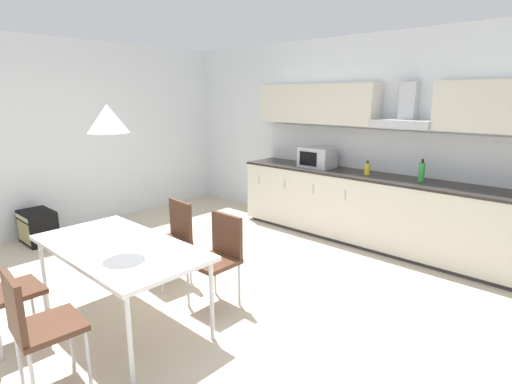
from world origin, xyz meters
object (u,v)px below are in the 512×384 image
Objects in this scene: bottle_yellow at (367,169)px; chair_near_right at (34,320)px; bottle_green at (422,172)px; chair_far_left at (173,234)px; chair_far_right at (219,251)px; pendant_lamp at (108,119)px; dining_table at (119,250)px; microwave at (317,158)px; guitar_amp at (38,227)px.

bottle_yellow is 0.21× the size of chair_near_right.
chair_near_right is (-0.89, -4.10, -0.52)m from bottle_green.
chair_far_right is (0.72, 0.00, 0.00)m from chair_far_left.
chair_near_right is (-0.01, -1.61, 0.00)m from chair_far_right.
chair_far_left is 1.76m from chair_near_right.
pendant_lamp is at bearing 114.03° from chair_near_right.
pendant_lamp is (-0.36, 0.80, 1.24)m from chair_near_right.
chair_far_right reaches higher than dining_table.
dining_table is 1.87× the size of chair_far_right.
chair_near_right is (0.59, -4.07, -0.54)m from microwave.
microwave is at bearing 50.96° from guitar_amp.
pendant_lamp reaches higher than bottle_green.
microwave reaches higher than bottle_yellow.
bottle_green is 3.55m from dining_table.
microwave reaches higher than dining_table.
bottle_yellow is 4.49m from guitar_amp.
bottle_yellow is 3.38m from pendant_lamp.
microwave is 2.59m from chair_far_right.
microwave is 0.55× the size of chair_far_right.
microwave is at bearing 103.58° from chair_far_right.
chair_far_left and chair_far_right have the same top height.
chair_near_right is at bearing -92.99° from bottle_yellow.
pendant_lamp is (0.36, -0.80, 1.24)m from chair_far_left.
microwave is at bearing 94.01° from dining_table.
guitar_amp is at bearing -166.46° from chair_far_left.
bottle_yellow reaches higher than chair_near_right.
guitar_amp is at bearing 174.73° from pendant_lamp.
chair_far_left reaches higher than dining_table.
bottle_green is (1.48, 0.04, -0.02)m from microwave.
pendant_lamp is (-0.36, -0.80, 1.24)m from chair_far_right.
guitar_amp is (-3.93, -3.05, -0.83)m from bottle_green.
guitar_amp is at bearing 174.73° from dining_table.
chair_far_right is at bearing 10.40° from guitar_amp.
guitar_amp is at bearing -137.29° from bottle_yellow.
guitar_amp is (-2.32, -0.56, -0.31)m from chair_far_left.
bottle_green reaches higher than chair_far_left.
chair_far_left is at bearing -93.02° from microwave.
chair_far_left is 0.72m from chair_far_right.
dining_table is at bearing -110.81° from bottle_green.
chair_near_right is (-0.21, -4.05, -0.48)m from bottle_yellow.
bottle_green is 3.01m from chair_far_left.
bottle_green is (0.68, 0.06, 0.04)m from bottle_yellow.
chair_far_right is at bearing -109.61° from bottle_green.
bottle_yellow is at bearing 69.14° from chair_far_left.
microwave is 2.52m from chair_far_left.
bottle_yellow is at bearing 80.02° from pendant_lamp.
chair_far_left is at bearing -122.88° from bottle_green.
pendant_lamp is (2.67, -0.25, 1.55)m from guitar_amp.
bottle_green is 5.04m from guitar_amp.
dining_table is 0.89m from chair_near_right.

